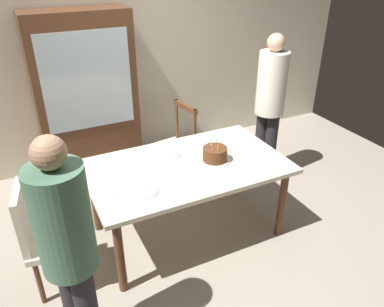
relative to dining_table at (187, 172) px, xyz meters
The scene contains 14 objects.
ground 0.67m from the dining_table, ahead, with size 6.40×6.40×0.00m, color #9E9384.
back_wall 1.95m from the dining_table, 90.00° to the left, with size 6.40×0.10×2.60m, color beige.
dining_table is the anchor object (origin of this frame).
birthday_cake 0.30m from the dining_table, 11.05° to the right, with size 0.28×0.28×0.20m.
plate_near_celebrant 0.54m from the dining_table, 154.10° to the right, with size 0.22×0.22×0.01m, color white.
plate_far_side 0.26m from the dining_table, 110.53° to the left, with size 0.22×0.22×0.01m, color white.
fork_near_celebrant 0.68m from the dining_table, 160.54° to the right, with size 0.18×0.02×0.01m, color silver.
fork_far_side 0.36m from the dining_table, 134.71° to the left, with size 0.18×0.02×0.01m, color silver.
fork_near_guest 0.44m from the dining_table, 33.24° to the right, with size 0.18×0.02×0.01m, color silver.
chair_spindle_back 0.90m from the dining_table, 74.90° to the left, with size 0.50×0.50×0.95m.
chair_upholstered 1.28m from the dining_table, behind, with size 0.51×0.51×0.95m.
person_celebrant 1.44m from the dining_table, 144.16° to the right, with size 0.32×0.32×1.65m.
person_guest 1.41m from the dining_table, 22.79° to the left, with size 0.32×0.32×1.69m.
china_cabinet 1.67m from the dining_table, 108.55° to the left, with size 1.10×0.45×1.90m.
Camera 1 is at (-1.22, -2.59, 2.44)m, focal length 35.10 mm.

